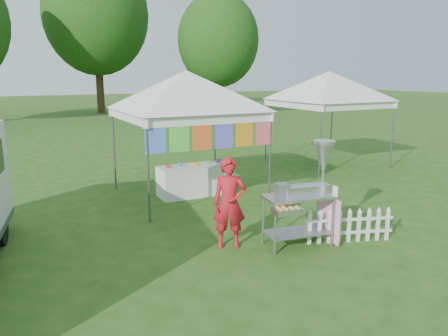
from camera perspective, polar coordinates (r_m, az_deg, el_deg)
ground at (r=7.75m, az=5.42°, el=-9.96°), size 120.00×120.00×0.00m
canopy_main at (r=10.30m, az=-4.97°, el=12.53°), size 4.24×4.24×3.45m
canopy_right at (r=14.50m, az=13.64°, el=12.15°), size 4.24×4.24×3.45m
tree_mid at (r=34.98m, az=-16.40°, el=18.64°), size 7.60×7.60×11.52m
tree_right at (r=31.37m, az=-0.75°, el=16.32°), size 5.60×5.60×8.42m
donut_cart at (r=7.56m, az=11.06°, el=-2.22°), size 1.40×0.87×1.81m
vendor at (r=7.40m, az=0.70°, el=-4.62°), size 0.67×0.57×1.55m
picket_fence at (r=8.05m, az=16.01°, el=-7.38°), size 1.54×0.55×0.56m
display_table at (r=10.72m, az=-3.75°, el=-1.58°), size 1.80×0.70×0.74m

